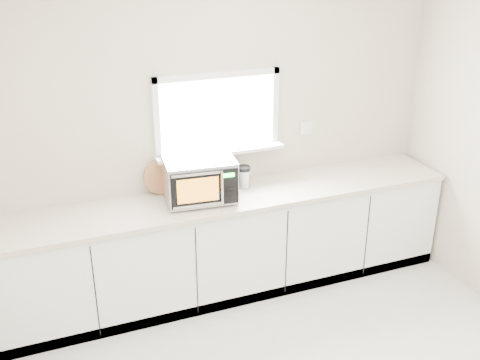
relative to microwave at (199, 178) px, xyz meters
name	(u,v)px	position (x,y,z in m)	size (l,w,h in m)	color
back_wall	(217,134)	(0.26, 0.29, 0.26)	(4.00, 0.17, 2.70)	#BAAC93
cabinets	(230,245)	(0.26, 0.00, -0.67)	(3.92, 0.60, 0.88)	white
countertop	(230,197)	(0.26, -0.01, -0.21)	(3.92, 0.64, 0.04)	beige
microwave	(199,178)	(0.00, 0.00, 0.00)	(0.60, 0.50, 0.36)	black
knife_block	(204,185)	(0.04, 0.01, -0.06)	(0.15, 0.22, 0.29)	#4E2C1C
cutting_board	(162,176)	(-0.25, 0.24, -0.04)	(0.31, 0.31, 0.02)	#AF7444
coffee_grinder	(244,177)	(0.43, 0.10, -0.09)	(0.13, 0.13, 0.20)	#B0B2B7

